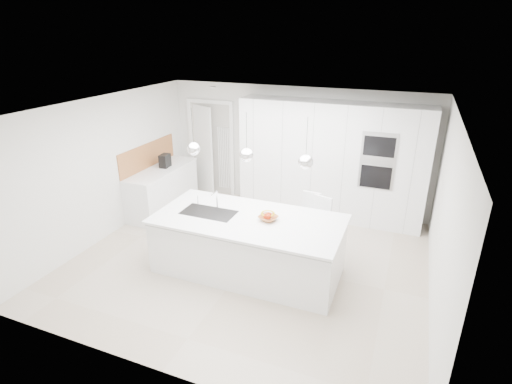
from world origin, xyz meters
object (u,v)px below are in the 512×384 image
at_px(island_base, 247,247).
at_px(espresso_machine, 165,161).
at_px(bar_stool_right, 320,228).
at_px(fruit_bowl, 268,218).
at_px(bar_stool_left, 309,224).

relative_size(island_base, espresso_machine, 10.48).
bearing_deg(bar_stool_right, espresso_machine, -174.91).
relative_size(island_base, fruit_bowl, 10.20).
bearing_deg(island_base, espresso_machine, 147.12).
bearing_deg(bar_stool_left, fruit_bowl, -111.75).
relative_size(fruit_bowl, espresso_machine, 1.03).
distance_m(bar_stool_left, bar_stool_right, 0.22).
bearing_deg(island_base, bar_stool_right, 43.87).
distance_m(island_base, bar_stool_left, 1.19).
bearing_deg(bar_stool_right, island_base, -118.72).
bearing_deg(island_base, bar_stool_left, 53.51).
height_order(fruit_bowl, bar_stool_left, bar_stool_left).
bearing_deg(espresso_machine, bar_stool_right, -17.81).
distance_m(fruit_bowl, bar_stool_left, 1.05).
bearing_deg(bar_stool_left, espresso_machine, 171.62).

